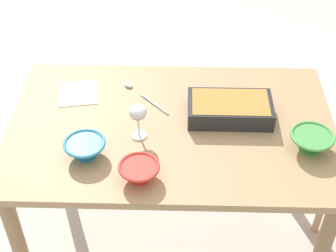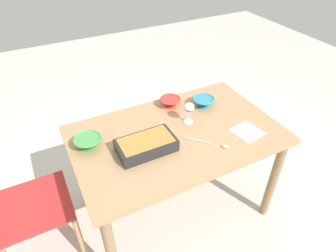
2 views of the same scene
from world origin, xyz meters
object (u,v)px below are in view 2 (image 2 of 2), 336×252
(dining_table, at_px, (176,145))
(wine_glass, at_px, (189,108))
(small_bowl, at_px, (88,142))
(mixing_bowl, at_px, (170,102))
(serving_spoon, at_px, (215,144))
(serving_bowl, at_px, (203,102))
(napkin, at_px, (247,132))
(casserole_dish, at_px, (146,145))
(chair, at_px, (16,206))

(dining_table, relative_size, wine_glass, 8.84)
(dining_table, bearing_deg, small_bowl, 166.99)
(mixing_bowl, distance_m, serving_spoon, 0.51)
(small_bowl, bearing_deg, serving_bowl, 4.04)
(serving_bowl, height_order, napkin, serving_bowl)
(small_bowl, height_order, napkin, small_bowl)
(napkin, bearing_deg, mixing_bowl, 121.49)
(serving_bowl, bearing_deg, napkin, -76.48)
(serving_spoon, bearing_deg, mixing_bowl, 94.73)
(casserole_dish, bearing_deg, serving_bowl, 23.72)
(chair, bearing_deg, serving_spoon, -15.46)
(chair, distance_m, mixing_bowl, 1.19)
(wine_glass, distance_m, serving_bowl, 0.24)
(serving_bowl, bearing_deg, casserole_dish, -156.28)
(wine_glass, bearing_deg, casserole_dish, -160.64)
(mixing_bowl, relative_size, serving_spoon, 0.68)
(dining_table, bearing_deg, casserole_dish, -165.63)
(serving_spoon, relative_size, napkin, 1.26)
(dining_table, relative_size, mixing_bowl, 8.81)
(napkin, bearing_deg, serving_spoon, -178.02)
(chair, xyz_separation_m, serving_bowl, (1.35, 0.07, 0.31))
(wine_glass, relative_size, mixing_bowl, 1.00)
(chair, distance_m, small_bowl, 0.58)
(chair, height_order, wine_glass, wine_glass)
(small_bowl, bearing_deg, casserole_dish, -31.79)
(casserole_dish, bearing_deg, small_bowl, 148.21)
(casserole_dish, bearing_deg, chair, 167.26)
(chair, height_order, mixing_bowl, chair)
(small_bowl, relative_size, napkin, 0.96)
(wine_glass, bearing_deg, dining_table, -152.11)
(mixing_bowl, bearing_deg, chair, -171.13)
(casserole_dish, height_order, napkin, casserole_dish)
(casserole_dish, xyz_separation_m, napkin, (0.65, -0.14, -0.04))
(mixing_bowl, relative_size, napkin, 0.86)
(casserole_dish, relative_size, small_bowl, 2.04)
(chair, bearing_deg, serving_bowl, 2.81)
(dining_table, distance_m, napkin, 0.47)
(small_bowl, xyz_separation_m, serving_bowl, (0.86, 0.06, -0.00))
(chair, height_order, serving_spoon, chair)
(chair, xyz_separation_m, serving_spoon, (1.18, -0.33, 0.28))
(wine_glass, bearing_deg, small_bowl, 175.13)
(dining_table, bearing_deg, mixing_bowl, 69.74)
(dining_table, distance_m, chair, 1.05)
(wine_glass, height_order, napkin, wine_glass)
(wine_glass, xyz_separation_m, small_bowl, (-0.66, 0.06, -0.07))
(dining_table, bearing_deg, chair, 173.46)
(chair, bearing_deg, napkin, -12.42)
(wine_glass, bearing_deg, chair, 177.49)
(wine_glass, xyz_separation_m, serving_bowl, (0.19, 0.12, -0.07))
(napkin, bearing_deg, serving_bowl, 103.52)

